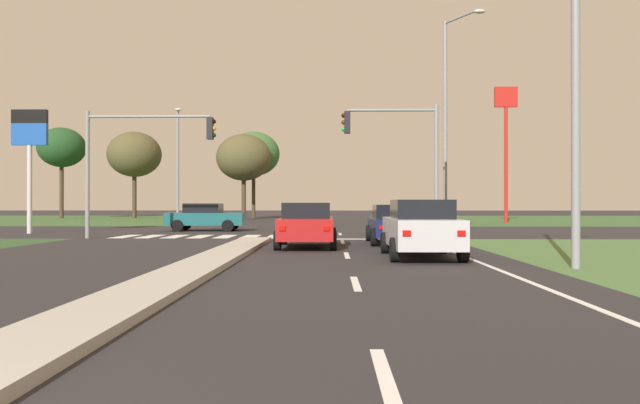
{
  "coord_description": "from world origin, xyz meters",
  "views": [
    {
      "loc": [
        3.03,
        -1.9,
        1.51
      ],
      "look_at": [
        2.39,
        33.38,
        1.62
      ],
      "focal_mm": 32.79,
      "sensor_mm": 36.0,
      "label": 1
    }
  ],
  "objects_px": {
    "car_teal_near": "(205,217)",
    "fuel_price_totem": "(30,143)",
    "treeline_second": "(134,155)",
    "treeline_fourth": "(254,154)",
    "car_navy_fourth": "(395,224)",
    "traffic_signal_near_left": "(136,149)",
    "treeline_near": "(62,148)",
    "fastfood_pole_sign": "(506,123)",
    "street_lamp_near": "(584,43)",
    "car_silver_third": "(421,228)",
    "street_lamp_third": "(178,160)",
    "traffic_signal_near_right": "(402,147)",
    "car_red_second": "(307,225)",
    "treeline_third": "(244,158)",
    "street_lamp_second": "(448,115)"
  },
  "relations": [
    {
      "from": "car_teal_near",
      "to": "fuel_price_totem",
      "type": "distance_m",
      "value": 9.64
    },
    {
      "from": "treeline_second",
      "to": "treeline_fourth",
      "type": "bearing_deg",
      "value": -2.62
    },
    {
      "from": "car_teal_near",
      "to": "treeline_fourth",
      "type": "xyz_separation_m",
      "value": [
        -0.93,
        27.36,
        5.83
      ]
    },
    {
      "from": "car_navy_fourth",
      "to": "fuel_price_totem",
      "type": "distance_m",
      "value": 19.44
    },
    {
      "from": "traffic_signal_near_left",
      "to": "treeline_near",
      "type": "xyz_separation_m",
      "value": [
        -19.33,
        34.52,
        3.4
      ]
    },
    {
      "from": "traffic_signal_near_left",
      "to": "fastfood_pole_sign",
      "type": "height_order",
      "value": "fastfood_pole_sign"
    },
    {
      "from": "fastfood_pole_sign",
      "to": "treeline_near",
      "type": "xyz_separation_m",
      "value": [
        -41.78,
        13.21,
        -0.63
      ]
    },
    {
      "from": "traffic_signal_near_left",
      "to": "street_lamp_near",
      "type": "distance_m",
      "value": 18.6
    },
    {
      "from": "car_teal_near",
      "to": "car_silver_third",
      "type": "bearing_deg",
      "value": 30.72
    },
    {
      "from": "fuel_price_totem",
      "to": "street_lamp_third",
      "type": "bearing_deg",
      "value": 76.76
    },
    {
      "from": "traffic_signal_near_left",
      "to": "traffic_signal_near_right",
      "type": "bearing_deg",
      "value": -0.0
    },
    {
      "from": "car_red_second",
      "to": "street_lamp_third",
      "type": "height_order",
      "value": "street_lamp_third"
    },
    {
      "from": "traffic_signal_near_right",
      "to": "street_lamp_third",
      "type": "bearing_deg",
      "value": 127.73
    },
    {
      "from": "car_red_second",
      "to": "street_lamp_third",
      "type": "distance_m",
      "value": 26.93
    },
    {
      "from": "car_navy_fourth",
      "to": "traffic_signal_near_left",
      "type": "height_order",
      "value": "traffic_signal_near_left"
    },
    {
      "from": "car_red_second",
      "to": "treeline_third",
      "type": "distance_m",
      "value": 37.42
    },
    {
      "from": "car_silver_third",
      "to": "car_navy_fourth",
      "type": "relative_size",
      "value": 0.95
    },
    {
      "from": "treeline_second",
      "to": "car_teal_near",
      "type": "bearing_deg",
      "value": -64.29
    },
    {
      "from": "treeline_near",
      "to": "treeline_fourth",
      "type": "distance_m",
      "value": 19.93
    },
    {
      "from": "fuel_price_totem",
      "to": "treeline_fourth",
      "type": "xyz_separation_m",
      "value": [
        7.35,
        30.5,
        2.01
      ]
    },
    {
      "from": "treeline_third",
      "to": "traffic_signal_near_left",
      "type": "bearing_deg",
      "value": -90.14
    },
    {
      "from": "fastfood_pole_sign",
      "to": "treeline_near",
      "type": "bearing_deg",
      "value": 162.45
    },
    {
      "from": "car_teal_near",
      "to": "fuel_price_totem",
      "type": "xyz_separation_m",
      "value": [
        -8.28,
        -3.14,
        3.82
      ]
    },
    {
      "from": "car_silver_third",
      "to": "car_teal_near",
      "type": "bearing_deg",
      "value": 120.72
    },
    {
      "from": "street_lamp_third",
      "to": "fastfood_pole_sign",
      "type": "relative_size",
      "value": 0.8
    },
    {
      "from": "fuel_price_totem",
      "to": "treeline_third",
      "type": "relative_size",
      "value": 0.76
    },
    {
      "from": "car_red_second",
      "to": "car_silver_third",
      "type": "relative_size",
      "value": 0.98
    },
    {
      "from": "street_lamp_third",
      "to": "treeline_second",
      "type": "relative_size",
      "value": 0.96
    },
    {
      "from": "car_teal_near",
      "to": "traffic_signal_near_right",
      "type": "distance_m",
      "value": 12.77
    },
    {
      "from": "car_navy_fourth",
      "to": "street_lamp_second",
      "type": "relative_size",
      "value": 0.43
    },
    {
      "from": "traffic_signal_near_right",
      "to": "treeline_near",
      "type": "relative_size",
      "value": 0.62
    },
    {
      "from": "car_teal_near",
      "to": "fastfood_pole_sign",
      "type": "bearing_deg",
      "value": 124.11
    },
    {
      "from": "street_lamp_third",
      "to": "car_navy_fourth",
      "type": "bearing_deg",
      "value": -57.55
    },
    {
      "from": "treeline_second",
      "to": "car_navy_fourth",
      "type": "bearing_deg",
      "value": -59.06
    },
    {
      "from": "car_teal_near",
      "to": "treeline_near",
      "type": "height_order",
      "value": "treeline_near"
    },
    {
      "from": "car_navy_fourth",
      "to": "street_lamp_second",
      "type": "xyz_separation_m",
      "value": [
        3.37,
        6.65,
        5.12
      ]
    },
    {
      "from": "fastfood_pole_sign",
      "to": "fuel_price_totem",
      "type": "bearing_deg",
      "value": -149.34
    },
    {
      "from": "car_navy_fourth",
      "to": "fastfood_pole_sign",
      "type": "distance_m",
      "value": 27.91
    },
    {
      "from": "car_navy_fourth",
      "to": "fastfood_pole_sign",
      "type": "relative_size",
      "value": 0.42
    },
    {
      "from": "treeline_fourth",
      "to": "car_teal_near",
      "type": "bearing_deg",
      "value": -88.06
    },
    {
      "from": "car_teal_near",
      "to": "car_silver_third",
      "type": "height_order",
      "value": "car_silver_third"
    },
    {
      "from": "street_lamp_second",
      "to": "fuel_price_totem",
      "type": "distance_m",
      "value": 21.11
    },
    {
      "from": "street_lamp_near",
      "to": "street_lamp_third",
      "type": "bearing_deg",
      "value": 119.53
    },
    {
      "from": "car_red_second",
      "to": "street_lamp_near",
      "type": "height_order",
      "value": "street_lamp_near"
    },
    {
      "from": "street_lamp_second",
      "to": "fuel_price_totem",
      "type": "xyz_separation_m",
      "value": [
        -21.06,
        0.43,
        -1.28
      ]
    },
    {
      "from": "treeline_second",
      "to": "car_red_second",
      "type": "bearing_deg",
      "value": -64.0
    },
    {
      "from": "car_silver_third",
      "to": "car_navy_fourth",
      "type": "xyz_separation_m",
      "value": [
        -0.1,
        5.8,
        -0.07
      ]
    },
    {
      "from": "treeline_third",
      "to": "traffic_signal_near_right",
      "type": "bearing_deg",
      "value": -69.66
    },
    {
      "from": "car_silver_third",
      "to": "traffic_signal_near_left",
      "type": "xyz_separation_m",
      "value": [
        -11.03,
        8.88,
        3.08
      ]
    },
    {
      "from": "car_red_second",
      "to": "street_lamp_second",
      "type": "xyz_separation_m",
      "value": [
        6.62,
        8.72,
        5.09
      ]
    }
  ]
}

